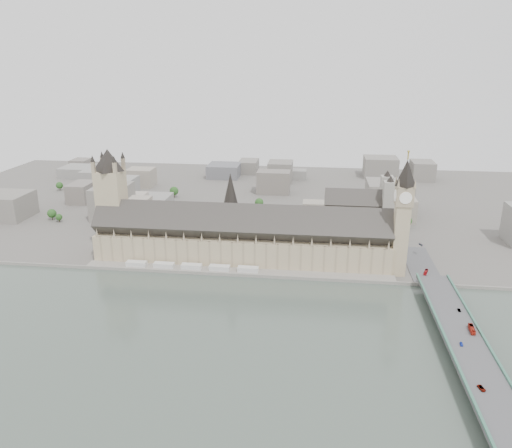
# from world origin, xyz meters

# --- Properties ---
(ground) EXTENTS (900.00, 900.00, 0.00)m
(ground) POSITION_xyz_m (0.00, 0.00, 0.00)
(ground) COLOR #595651
(ground) RESTS_ON ground
(river_thames) EXTENTS (600.00, 600.00, 0.00)m
(river_thames) POSITION_xyz_m (0.00, -165.00, 0.00)
(river_thames) COLOR #47544B
(river_thames) RESTS_ON ground
(embankment_wall) EXTENTS (600.00, 1.50, 3.00)m
(embankment_wall) POSITION_xyz_m (0.00, -15.00, 1.50)
(embankment_wall) COLOR slate
(embankment_wall) RESTS_ON ground
(river_terrace) EXTENTS (270.00, 15.00, 2.00)m
(river_terrace) POSITION_xyz_m (0.00, -7.50, 1.00)
(river_terrace) COLOR slate
(river_terrace) RESTS_ON ground
(terrace_tents) EXTENTS (118.00, 7.00, 4.00)m
(terrace_tents) POSITION_xyz_m (-40.00, -7.00, 4.00)
(terrace_tents) COLOR silver
(terrace_tents) RESTS_ON river_terrace
(palace_of_westminster) EXTENTS (265.00, 40.73, 55.44)m
(palace_of_westminster) POSITION_xyz_m (0.00, 19.70, 22.71)
(palace_of_westminster) COLOR tan
(palace_of_westminster) RESTS_ON ground
(elizabeth_tower) EXTENTS (17.00, 17.00, 107.50)m
(elizabeth_tower) POSITION_xyz_m (138.00, 8.00, 58.09)
(elizabeth_tower) COLOR tan
(elizabeth_tower) RESTS_ON ground
(victoria_tower) EXTENTS (30.00, 30.00, 100.00)m
(victoria_tower) POSITION_xyz_m (-122.00, 26.00, 55.20)
(victoria_tower) COLOR tan
(victoria_tower) RESTS_ON ground
(central_tower) EXTENTS (13.00, 13.00, 48.00)m
(central_tower) POSITION_xyz_m (-10.00, 26.00, 57.92)
(central_tower) COLOR gray
(central_tower) RESTS_ON ground
(westminster_bridge) EXTENTS (25.00, 325.00, 10.25)m
(westminster_bridge) POSITION_xyz_m (162.00, -87.50, 5.12)
(westminster_bridge) COLOR #474749
(westminster_bridge) RESTS_ON ground
(bridge_parapets) EXTENTS (25.00, 235.00, 1.15)m
(bridge_parapets) POSITION_xyz_m (162.00, -132.00, 10.82)
(bridge_parapets) COLOR #3E725E
(bridge_parapets) RESTS_ON westminster_bridge
(westminster_abbey) EXTENTS (68.00, 36.00, 64.00)m
(westminster_abbey) POSITION_xyz_m (110.92, 95.00, 25.08)
(westminster_abbey) COLOR gray
(westminster_abbey) RESTS_ON ground
(city_skyline_inland) EXTENTS (720.00, 360.00, 38.00)m
(city_skyline_inland) POSITION_xyz_m (0.00, 245.00, 19.00)
(city_skyline_inland) COLOR gray
(city_skyline_inland) RESTS_ON ground
(park_trees) EXTENTS (110.00, 30.00, 15.00)m
(park_trees) POSITION_xyz_m (-10.00, 60.00, 7.50)
(park_trees) COLOR #194518
(park_trees) RESTS_ON ground
(red_bus_north) EXTENTS (5.46, 9.91, 2.71)m
(red_bus_north) POSITION_xyz_m (157.30, -12.10, 11.60)
(red_bus_north) COLOR red
(red_bus_north) RESTS_ON westminster_bridge
(red_bus_south) EXTENTS (3.64, 11.75, 3.22)m
(red_bus_south) POSITION_xyz_m (168.70, -102.21, 11.86)
(red_bus_south) COLOR red
(red_bus_south) RESTS_ON westminster_bridge
(car_blue) EXTENTS (2.26, 4.43, 1.44)m
(car_blue) POSITION_xyz_m (157.90, -119.87, 10.97)
(car_blue) COLOR #1B35B5
(car_blue) RESTS_ON westminster_bridge
(car_silver) EXTENTS (1.59, 4.15, 1.35)m
(car_silver) POSITION_xyz_m (167.85, -74.86, 10.93)
(car_silver) COLOR gray
(car_silver) RESTS_ON westminster_bridge
(car_grey) EXTENTS (3.91, 5.96, 1.52)m
(car_grey) POSITION_xyz_m (157.08, -163.44, 11.01)
(car_grey) COLOR gray
(car_grey) RESTS_ON westminster_bridge
(car_approach) EXTENTS (4.00, 5.89, 1.58)m
(car_approach) POSITION_xyz_m (165.68, 53.91, 11.04)
(car_approach) COLOR gray
(car_approach) RESTS_ON westminster_bridge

